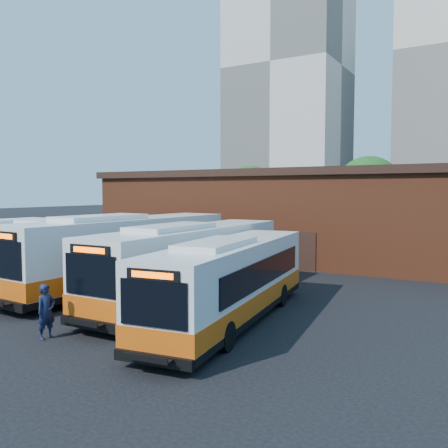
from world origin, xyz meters
The scene contains 11 objects.
ground centered at (0.00, 0.00, 0.00)m, with size 220.00×220.00×0.00m, color black.
bus_farwest centered at (-10.80, 4.98, 1.51)m, with size 3.20×12.34×3.33m.
bus_west centered at (-6.91, 4.98, 1.59)m, with size 3.82×13.03×3.50m.
bus_midwest centered at (-3.25, 4.60, 1.71)m, with size 3.65×13.99×3.77m.
bus_mideast centered at (1.28, 3.90, 1.60)m, with size 2.91×13.00×3.52m.
bus_east centered at (4.49, 1.81, 1.46)m, with size 3.89×11.95×3.21m.
transit_worker centered at (0.17, -3.12, 0.92)m, with size 0.67×0.44×1.84m, color #131A37.
depot_building centered at (0.00, 20.00, 3.26)m, with size 28.60×12.60×6.40m.
tree_west centered at (-10.00, 32.00, 4.64)m, with size 6.00×6.00×7.65m.
tree_mid centered at (2.00, 34.00, 5.08)m, with size 6.56×6.56×8.36m.
tower_left centered at (-22.00, 72.00, 27.84)m, with size 20.00×18.00×56.20m.
Camera 1 is at (13.09, -13.60, 4.93)m, focal length 38.00 mm.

